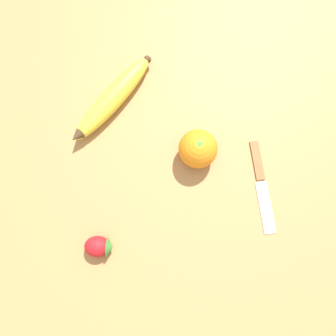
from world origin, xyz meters
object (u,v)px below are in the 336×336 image
Objects in this scene: orange at (198,149)px; paring_knife at (261,184)px; banana at (112,99)px; strawberry at (100,247)px.

orange is 0.14m from paring_knife.
orange is 0.41× the size of paring_knife.
orange reaches higher than banana.
banana is 1.14× the size of paring_knife.
banana is at bearing 59.48° from orange.
orange is 1.42× the size of strawberry.
orange is at bearing 47.48° from strawberry.
orange is at bearing -33.09° from paring_knife.
strawberry is at bearing 13.93° from paring_knife.
orange reaches higher than paring_knife.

